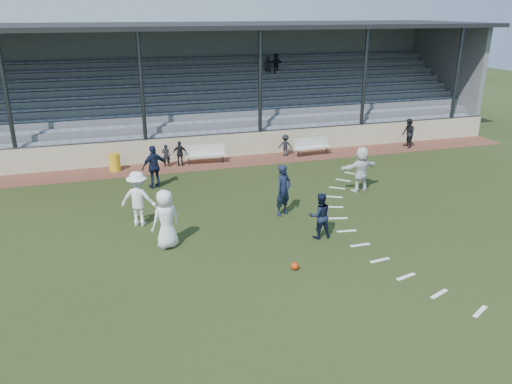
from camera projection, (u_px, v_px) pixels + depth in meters
ground at (279, 257)px, 15.71m from camera, size 90.00×90.00×0.00m
cinder_track at (210, 164)px, 25.14m from camera, size 34.00×2.00×0.02m
retaining_wall at (206, 147)px, 25.88m from camera, size 34.00×0.18×1.20m
bench_left at (205, 152)px, 25.03m from camera, size 2.03×0.62×0.95m
bench_right at (312, 145)px, 26.43m from camera, size 2.03×0.61×0.95m
trash_bin at (115, 162)px, 23.88m from camera, size 0.53×0.53×0.85m
football at (295, 266)px, 14.90m from camera, size 0.24×0.24×0.24m
player_white_lead at (166, 219)px, 16.04m from camera, size 1.13×0.96×1.97m
player_navy_lead at (283, 190)px, 18.62m from camera, size 0.85×0.77×1.96m
player_navy_mid at (320, 216)px, 16.79m from camera, size 0.80×0.63×1.60m
player_white_wing at (138, 199)px, 17.71m from camera, size 1.49×1.19×2.01m
player_navy_wing at (154, 167)px, 21.50m from camera, size 1.19×0.77×1.89m
player_white_back at (361, 169)px, 21.12m from camera, size 1.87×0.84×1.95m
official at (408, 133)px, 27.78m from camera, size 0.71×0.86×1.62m
sub_left_near at (166, 155)px, 24.49m from camera, size 0.46×0.35×1.13m
sub_left_far at (180, 153)px, 24.59m from camera, size 0.78×0.45×1.26m
sub_right at (285, 145)px, 26.28m from camera, size 0.83×0.62×1.14m
grandstand at (189, 101)px, 29.57m from camera, size 34.60×9.00×6.61m
penalty_arc at (394, 240)px, 16.83m from camera, size 3.89×14.63×0.01m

